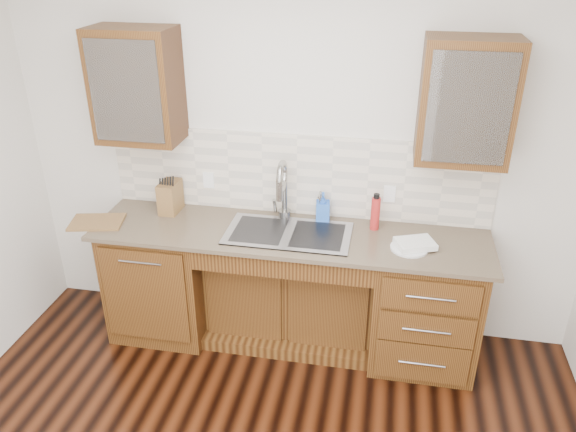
% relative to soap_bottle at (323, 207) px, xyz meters
% --- Properties ---
extents(wall_back, '(4.00, 0.10, 2.70)m').
position_rel_soap_bottle_xyz_m(wall_back, '(-0.20, 0.14, 0.34)').
color(wall_back, silver).
rests_on(wall_back, ground).
extents(base_cabinet_left, '(0.70, 0.62, 0.88)m').
position_rel_soap_bottle_xyz_m(base_cabinet_left, '(-1.15, -0.22, -0.57)').
color(base_cabinet_left, '#593014').
rests_on(base_cabinet_left, ground).
extents(base_cabinet_center, '(1.20, 0.44, 0.70)m').
position_rel_soap_bottle_xyz_m(base_cabinet_center, '(-0.20, -0.13, -0.66)').
color(base_cabinet_center, '#593014').
rests_on(base_cabinet_center, ground).
extents(base_cabinet_right, '(0.70, 0.62, 0.88)m').
position_rel_soap_bottle_xyz_m(base_cabinet_right, '(0.75, -0.22, -0.57)').
color(base_cabinet_right, '#593014').
rests_on(base_cabinet_right, ground).
extents(countertop, '(2.70, 0.65, 0.03)m').
position_rel_soap_bottle_xyz_m(countertop, '(-0.20, -0.23, -0.12)').
color(countertop, '#84705B').
rests_on(countertop, base_cabinet_left).
extents(backsplash, '(2.70, 0.02, 0.59)m').
position_rel_soap_bottle_xyz_m(backsplash, '(-0.20, 0.08, 0.19)').
color(backsplash, beige).
rests_on(backsplash, wall_back).
extents(sink, '(0.84, 0.46, 0.19)m').
position_rel_soap_bottle_xyz_m(sink, '(-0.20, -0.25, -0.19)').
color(sink, '#9E9EA5').
rests_on(sink, countertop).
extents(faucet, '(0.04, 0.04, 0.40)m').
position_rel_soap_bottle_xyz_m(faucet, '(-0.27, -0.02, 0.10)').
color(faucet, '#999993').
rests_on(faucet, countertop).
extents(filter_tap, '(0.02, 0.02, 0.24)m').
position_rel_soap_bottle_xyz_m(filter_tap, '(-0.02, -0.01, 0.02)').
color(filter_tap, '#999993').
rests_on(filter_tap, countertop).
extents(upper_cabinet_left, '(0.55, 0.34, 0.75)m').
position_rel_soap_bottle_xyz_m(upper_cabinet_left, '(-1.25, -0.08, 0.81)').
color(upper_cabinet_left, '#593014').
rests_on(upper_cabinet_left, wall_back).
extents(upper_cabinet_right, '(0.55, 0.34, 0.75)m').
position_rel_soap_bottle_xyz_m(upper_cabinet_right, '(0.85, -0.08, 0.81)').
color(upper_cabinet_right, '#593014').
rests_on(upper_cabinet_right, wall_back).
extents(outlet_left, '(0.08, 0.01, 0.12)m').
position_rel_soap_bottle_xyz_m(outlet_left, '(-0.85, 0.07, 0.11)').
color(outlet_left, white).
rests_on(outlet_left, backsplash).
extents(outlet_right, '(0.08, 0.01, 0.12)m').
position_rel_soap_bottle_xyz_m(outlet_right, '(0.45, 0.07, 0.11)').
color(outlet_right, white).
rests_on(outlet_right, backsplash).
extents(soap_bottle, '(0.11, 0.11, 0.21)m').
position_rel_soap_bottle_xyz_m(soap_bottle, '(0.00, 0.00, 0.00)').
color(soap_bottle, blue).
rests_on(soap_bottle, countertop).
extents(water_bottle, '(0.07, 0.07, 0.23)m').
position_rel_soap_bottle_xyz_m(water_bottle, '(0.37, -0.06, 0.01)').
color(water_bottle, '#B32220').
rests_on(water_bottle, countertop).
extents(plate, '(0.26, 0.26, 0.01)m').
position_rel_soap_bottle_xyz_m(plate, '(0.60, -0.30, -0.10)').
color(plate, silver).
rests_on(plate, countertop).
extents(dish_towel, '(0.29, 0.25, 0.04)m').
position_rel_soap_bottle_xyz_m(dish_towel, '(0.64, -0.29, -0.07)').
color(dish_towel, silver).
rests_on(dish_towel, plate).
extents(knife_block, '(0.13, 0.21, 0.23)m').
position_rel_soap_bottle_xyz_m(knife_block, '(-1.10, -0.06, 0.01)').
color(knife_block, '#9E7D42').
rests_on(knife_block, countertop).
extents(cutting_board, '(0.40, 0.32, 0.02)m').
position_rel_soap_bottle_xyz_m(cutting_board, '(-1.54, -0.34, -0.10)').
color(cutting_board, brown).
rests_on(cutting_board, countertop).
extents(cup_left_a, '(0.16, 0.16, 0.10)m').
position_rel_soap_bottle_xyz_m(cup_left_a, '(-1.34, -0.08, 0.76)').
color(cup_left_a, white).
rests_on(cup_left_a, upper_cabinet_left).
extents(cup_left_b, '(0.13, 0.13, 0.09)m').
position_rel_soap_bottle_xyz_m(cup_left_b, '(-1.11, -0.08, 0.76)').
color(cup_left_b, white).
rests_on(cup_left_b, upper_cabinet_left).
extents(cup_right_a, '(0.13, 0.13, 0.10)m').
position_rel_soap_bottle_xyz_m(cup_right_a, '(0.77, -0.08, 0.76)').
color(cup_right_a, white).
rests_on(cup_right_a, upper_cabinet_right).
extents(cup_right_b, '(0.14, 0.14, 0.10)m').
position_rel_soap_bottle_xyz_m(cup_right_b, '(1.01, -0.08, 0.76)').
color(cup_right_b, white).
rests_on(cup_right_b, upper_cabinet_right).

